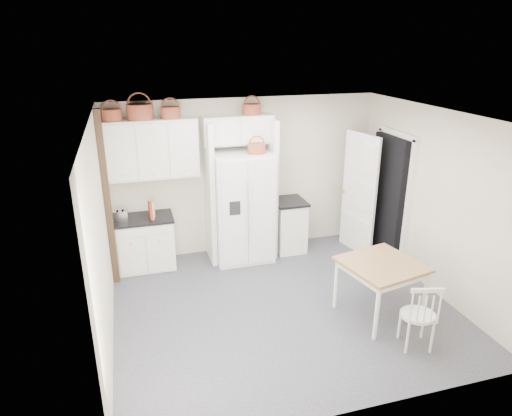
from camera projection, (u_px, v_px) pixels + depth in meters
name	position (u px, v px, depth m)	size (l,w,h in m)	color
floor	(282.00, 306.00, 6.31)	(4.50, 4.50, 0.00)	#36353F
ceiling	(287.00, 117.00, 5.40)	(4.50, 4.50, 0.00)	white
wall_back	(245.00, 176.00, 7.66)	(4.50, 4.50, 0.00)	#C0B89C
wall_left	(101.00, 238.00, 5.27)	(4.00, 4.00, 0.00)	#C0B89C
wall_right	(434.00, 202.00, 6.44)	(4.00, 4.00, 0.00)	#C0B89C
refrigerator	(242.00, 207.00, 7.41)	(0.93, 0.75, 1.80)	white
base_cab_left	(145.00, 244.00, 7.25)	(0.88, 0.56, 0.82)	silver
base_cab_right	(289.00, 226.00, 7.87)	(0.49, 0.59, 0.86)	silver
dining_table	(379.00, 289.00, 5.99)	(0.92, 0.92, 0.77)	brown
windsor_chair	(418.00, 315.00, 5.35)	(0.41, 0.38, 0.85)	silver
counter_left	(143.00, 219.00, 7.10)	(0.92, 0.60, 0.04)	black
counter_right	(289.00, 201.00, 7.72)	(0.53, 0.63, 0.04)	black
toaster	(120.00, 216.00, 6.95)	(0.23, 0.13, 0.16)	silver
cookbook_red	(150.00, 211.00, 7.01)	(0.04, 0.18, 0.26)	#A22D1F
cookbook_cream	(153.00, 211.00, 7.02)	(0.04, 0.16, 0.24)	beige
basket_upper_a	(112.00, 115.00, 6.58)	(0.29, 0.29, 0.17)	brown
basket_upper_b	(140.00, 112.00, 6.68)	(0.38, 0.38, 0.22)	brown
basket_upper_c	(170.00, 112.00, 6.80)	(0.29, 0.29, 0.17)	brown
basket_bridge_b	(252.00, 109.00, 7.13)	(0.29, 0.29, 0.16)	brown
basket_fridge_b	(257.00, 149.00, 7.04)	(0.28, 0.28, 0.15)	brown
upper_cabinet	(152.00, 149.00, 6.91)	(1.40, 0.34, 0.90)	silver
bridge_cabinet	(238.00, 130.00, 7.18)	(1.12, 0.34, 0.45)	silver
fridge_panel_left	(210.00, 194.00, 7.27)	(0.08, 0.60, 2.30)	silver
fridge_panel_right	(270.00, 188.00, 7.53)	(0.08, 0.60, 2.30)	silver
trim_post	(107.00, 201.00, 6.50)	(0.09, 0.09, 2.60)	black
doorway_void	(389.00, 199.00, 7.42)	(0.18, 0.85, 2.05)	black
door_slab	(359.00, 194.00, 7.63)	(0.80, 0.04, 2.05)	white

